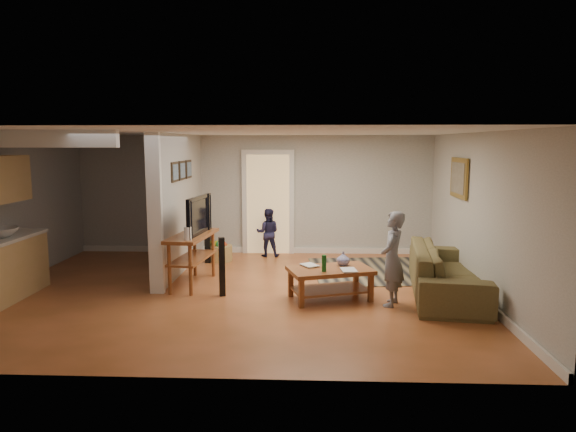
% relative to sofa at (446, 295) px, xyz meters
% --- Properties ---
extents(ground, '(7.50, 7.50, 0.00)m').
position_rel_sofa_xyz_m(ground, '(-3.30, 0.01, 0.00)').
color(ground, brown).
rests_on(ground, ground).
extents(room_shell, '(7.54, 6.02, 2.52)m').
position_rel_sofa_xyz_m(room_shell, '(-4.37, 0.43, 1.46)').
color(room_shell, '#A2A19C').
rests_on(room_shell, ground).
extents(area_rug, '(3.09, 2.39, 0.01)m').
position_rel_sofa_xyz_m(area_rug, '(-0.60, 1.50, 0.01)').
color(area_rug, black).
rests_on(area_rug, ground).
extents(sofa, '(1.35, 2.67, 0.75)m').
position_rel_sofa_xyz_m(sofa, '(0.00, 0.00, 0.00)').
color(sofa, '#403220').
rests_on(sofa, ground).
extents(coffee_table, '(1.37, 1.04, 0.72)m').
position_rel_sofa_xyz_m(coffee_table, '(-1.79, -0.28, 0.37)').
color(coffee_table, brown).
rests_on(coffee_table, ground).
extents(tv_console, '(0.66, 1.41, 1.17)m').
position_rel_sofa_xyz_m(tv_console, '(-4.04, 0.40, 0.78)').
color(tv_console, brown).
rests_on(tv_console, ground).
extents(speaker_left, '(0.11, 0.11, 0.91)m').
position_rel_sofa_xyz_m(speaker_left, '(-3.46, -0.19, 0.46)').
color(speaker_left, black).
rests_on(speaker_left, ground).
extents(speaker_right, '(0.12, 0.12, 1.12)m').
position_rel_sofa_xyz_m(speaker_right, '(-4.11, 2.00, 0.56)').
color(speaker_right, black).
rests_on(speaker_right, ground).
extents(toy_basket, '(0.48, 0.48, 0.43)m').
position_rel_sofa_xyz_m(toy_basket, '(-3.90, 2.15, 0.18)').
color(toy_basket, olive).
rests_on(toy_basket, ground).
extents(child, '(0.48, 0.58, 1.37)m').
position_rel_sofa_xyz_m(child, '(-0.93, -0.55, 0.00)').
color(child, gray).
rests_on(child, ground).
extents(toddler, '(0.49, 0.39, 1.00)m').
position_rel_sofa_xyz_m(toddler, '(-2.98, 2.62, 0.00)').
color(toddler, '#201F41').
rests_on(toddler, ground).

